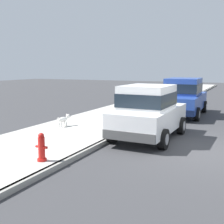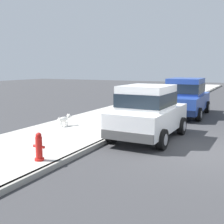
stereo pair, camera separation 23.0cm
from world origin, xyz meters
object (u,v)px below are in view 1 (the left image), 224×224
dog_white (64,119)px  fire_hydrant (42,148)px  car_blue_sedan (183,96)px  car_white_hatchback (149,111)px

dog_white → fire_hydrant: 4.34m
dog_white → car_blue_sedan: bearing=57.5°
car_white_hatchback → fire_hydrant: size_ratio=5.28×
fire_hydrant → car_white_hatchback: bearing=68.7°
car_blue_sedan → dog_white: (-3.54, -5.57, -0.55)m
dog_white → fire_hydrant: bearing=-62.5°
fire_hydrant → car_blue_sedan: bearing=80.7°
car_blue_sedan → fire_hydrant: (-1.54, -9.42, -0.51)m
car_white_hatchback → dog_white: car_white_hatchback is taller
car_white_hatchback → car_blue_sedan: (0.03, 5.54, 0.01)m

